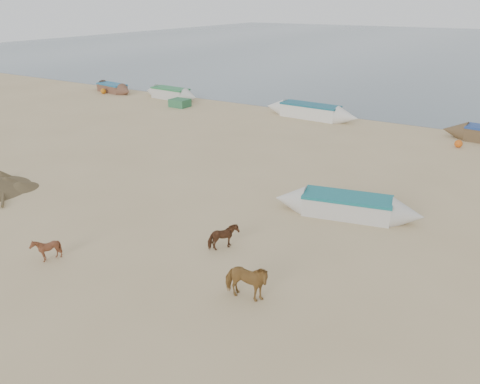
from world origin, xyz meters
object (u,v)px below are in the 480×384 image
at_px(cow_adult, 246,281).
at_px(near_canoe, 347,206).
at_px(calf_front, 46,249).
at_px(calf_right, 224,238).

relative_size(cow_adult, near_canoe, 0.24).
relative_size(cow_adult, calf_front, 1.68).
bearing_deg(calf_right, near_canoe, -20.60).
height_order(cow_adult, calf_front, cow_adult).
xyz_separation_m(cow_adult, calf_front, (-6.59, -1.55, -0.17)).
height_order(calf_front, near_canoe, near_canoe).
height_order(cow_adult, near_canoe, cow_adult).
bearing_deg(calf_right, cow_adult, -126.18).
relative_size(cow_adult, calf_right, 1.57).
distance_m(cow_adult, calf_right, 2.94).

